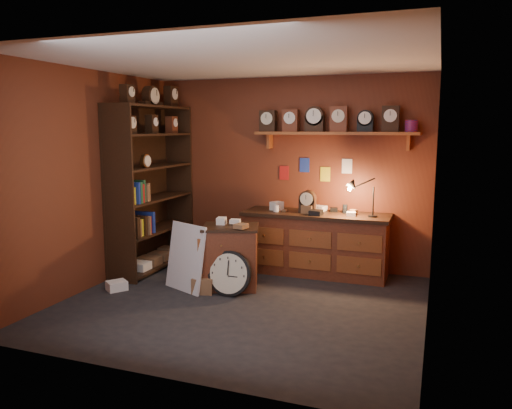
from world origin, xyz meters
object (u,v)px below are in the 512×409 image
(big_round_clock, at_px, (229,274))
(shelving_unit, at_px, (149,181))
(workbench, at_px, (315,240))
(low_cabinet, at_px, (231,254))

(big_round_clock, bearing_deg, shelving_unit, 154.21)
(shelving_unit, bearing_deg, big_round_clock, -25.79)
(workbench, distance_m, low_cabinet, 1.28)
(workbench, relative_size, big_round_clock, 3.64)
(low_cabinet, distance_m, big_round_clock, 0.35)
(shelving_unit, distance_m, workbench, 2.47)
(workbench, bearing_deg, big_round_clock, -121.30)
(shelving_unit, distance_m, low_cabinet, 1.71)
(shelving_unit, relative_size, workbench, 1.30)
(shelving_unit, xyz_separation_m, big_round_clock, (1.54, -0.74, -0.99))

